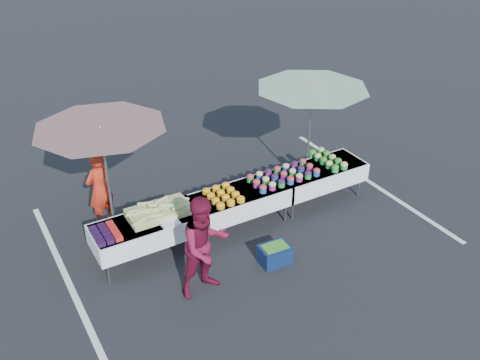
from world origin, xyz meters
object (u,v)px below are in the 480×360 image
table_left (147,229)px  vendor (100,189)px  storage_bin (275,254)px  table_center (240,200)px  umbrella_right (312,97)px  customer (205,246)px  table_right (319,175)px  umbrella_left (102,138)px

table_left → vendor: (-0.35, 1.40, 0.15)m
table_left → storage_bin: (1.77, -1.21, -0.41)m
table_center → umbrella_right: (1.87, 0.50, 1.44)m
umbrella_right → storage_bin: umbrella_right is taller
customer → umbrella_right: (3.20, 1.71, 1.17)m
umbrella_right → table_left: bearing=-172.3°
table_center → table_left: bearing=180.0°
table_right → vendor: (-3.95, 1.40, 0.15)m
vendor → customer: customer is taller
umbrella_right → storage_bin: bearing=-138.0°
vendor → umbrella_left: size_ratio=0.61×
customer → table_right: bearing=14.7°
table_center → customer: (-1.33, -1.21, 0.27)m
umbrella_left → table_center: bearing=-20.6°
customer → storage_bin: bearing=-6.4°
table_center → umbrella_left: 2.70m
table_right → vendor: 4.20m
customer → umbrella_right: umbrella_right is taller
table_center → vendor: size_ratio=1.26×
table_right → table_center: bearing=180.0°
table_center → umbrella_left: (-2.13, 0.80, 1.45)m
table_right → customer: bearing=-158.8°
storage_bin → table_center: bearing=92.0°
table_left → table_center: bearing=0.0°
customer → umbrella_right: bearing=21.6°
table_center → storage_bin: size_ratio=3.49×
table_center → storage_bin: 1.28m
table_right → umbrella_left: bearing=168.5°
table_center → customer: bearing=-137.5°
vendor → umbrella_right: umbrella_right is taller
umbrella_left → umbrella_right: bearing=-4.3°
customer → table_center: bearing=36.0°
vendor → storage_bin: bearing=109.1°
table_right → customer: (-3.13, -1.21, 0.27)m
table_left → umbrella_left: (-0.33, 0.80, 1.45)m
table_right → vendor: vendor is taller
table_left → umbrella_right: size_ratio=0.74×
table_center → umbrella_left: bearing=159.4°
table_left → umbrella_right: bearing=7.7°
table_center → vendor: 2.57m
table_center → umbrella_right: bearing=14.9°
umbrella_right → customer: bearing=-151.8°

